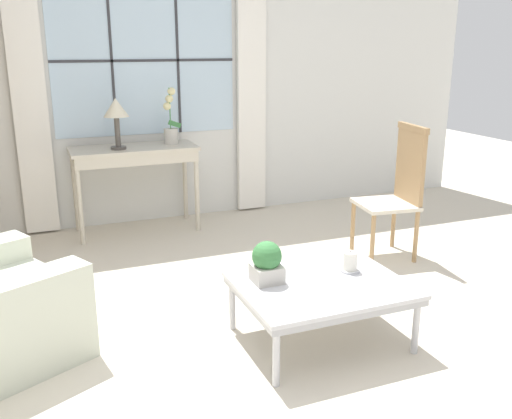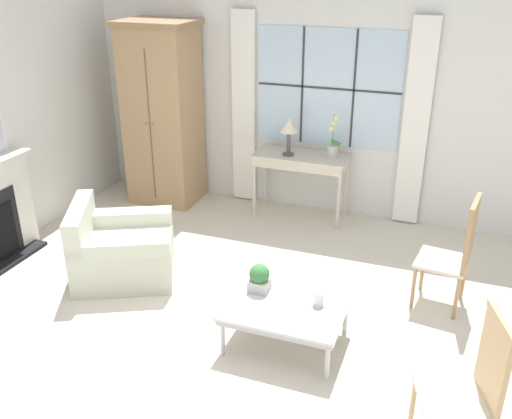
{
  "view_description": "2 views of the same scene",
  "coord_description": "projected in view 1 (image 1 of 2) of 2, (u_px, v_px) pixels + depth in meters",
  "views": [
    {
      "loc": [
        -1.1,
        -2.5,
        1.71
      ],
      "look_at": [
        0.27,
        0.89,
        0.64
      ],
      "focal_mm": 40.0,
      "sensor_mm": 36.0,
      "label": 1
    },
    {
      "loc": [
        1.52,
        -3.59,
        3.01
      ],
      "look_at": [
        -0.04,
        0.66,
        0.96
      ],
      "focal_mm": 40.0,
      "sensor_mm": 36.0,
      "label": 2
    }
  ],
  "objects": [
    {
      "name": "ground_plane",
      "position": [
        272.0,
        370.0,
        3.1
      ],
      "size": [
        14.0,
        14.0,
        0.0
      ],
      "primitive_type": "plane",
      "color": "beige"
    },
    {
      "name": "coffee_table",
      "position": [
        321.0,
        289.0,
        3.32
      ],
      "size": [
        0.97,
        0.77,
        0.37
      ],
      "color": "#BCBCC1",
      "rests_on": "ground_plane"
    },
    {
      "name": "side_chair_wooden",
      "position": [
        398.0,
        186.0,
        4.62
      ],
      "size": [
        0.49,
        0.49,
        1.09
      ],
      "color": "beige",
      "rests_on": "ground_plane"
    },
    {
      "name": "wall_back_windowed",
      "position": [
        146.0,
        78.0,
        5.4
      ],
      "size": [
        7.2,
        0.14,
        2.8
      ],
      "color": "silver",
      "rests_on": "ground_plane"
    },
    {
      "name": "console_table",
      "position": [
        134.0,
        157.0,
        5.22
      ],
      "size": [
        1.13,
        0.5,
        0.8
      ],
      "color": "beige",
      "rests_on": "ground_plane"
    },
    {
      "name": "table_lamp",
      "position": [
        116.0,
        111.0,
        4.99
      ],
      "size": [
        0.22,
        0.22,
        0.45
      ],
      "color": "#4C4742",
      "rests_on": "console_table"
    },
    {
      "name": "potted_orchid",
      "position": [
        171.0,
        124.0,
        5.31
      ],
      "size": [
        0.17,
        0.13,
        0.52
      ],
      "color": "#BCB7AD",
      "rests_on": "console_table"
    },
    {
      "name": "pillar_candle",
      "position": [
        350.0,
        262.0,
        3.47
      ],
      "size": [
        0.12,
        0.12,
        0.14
      ],
      "color": "silver",
      "rests_on": "coffee_table"
    },
    {
      "name": "potted_plant_small",
      "position": [
        267.0,
        262.0,
        3.3
      ],
      "size": [
        0.17,
        0.17,
        0.25
      ],
      "color": "#BCB7AD",
      "rests_on": "coffee_table"
    }
  ]
}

